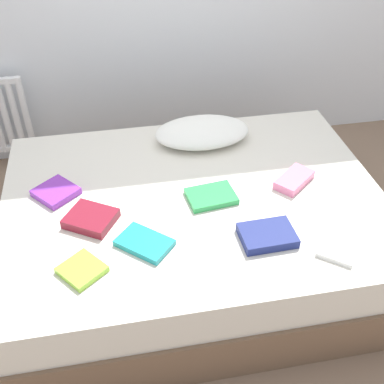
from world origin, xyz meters
The scene contains 12 objects.
ground_plane centered at (0.00, 0.00, 0.00)m, with size 8.00×8.00×0.00m, color #7F6651.
bed centered at (0.00, 0.00, 0.25)m, with size 2.00×1.50×0.50m.
radiator centered at (-1.13, 1.20, 0.41)m, with size 0.39×0.04×0.56m.
pillow centered at (0.15, 0.50, 0.56)m, with size 0.56×0.35×0.12m, color white.
textbook_pink centered at (0.54, 0.00, 0.52)m, with size 0.23×0.12×0.05m, color pink.
textbook_green centered at (0.08, -0.05, 0.52)m, with size 0.24×0.18×0.03m, color green.
textbook_white centered at (0.58, -0.49, 0.51)m, with size 0.22×0.16×0.02m, color white.
textbook_teal centered at (-0.29, -0.32, 0.51)m, with size 0.24×0.16×0.03m, color teal.
textbook_maroon centered at (-0.53, -0.11, 0.52)m, with size 0.22×0.19×0.05m, color maroon.
textbook_navy centered at (0.27, -0.38, 0.52)m, with size 0.25×0.18×0.05m, color navy.
textbook_purple centered at (-0.70, 0.13, 0.52)m, with size 0.19×0.19×0.04m, color purple.
textbook_lime centered at (-0.57, -0.43, 0.51)m, with size 0.17×0.16×0.03m, color #8CC638.
Camera 1 is at (-0.36, -1.88, 2.05)m, focal length 44.51 mm.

